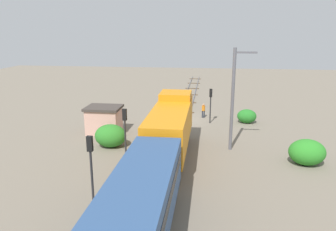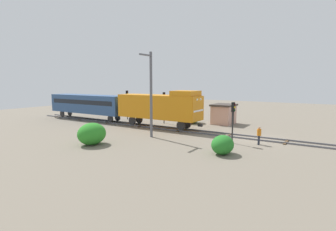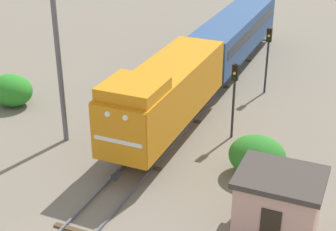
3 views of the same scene
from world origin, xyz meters
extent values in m
cube|color=#4C3823|center=(0.00, 2.90, 0.04)|extent=(2.40, 0.24, 0.09)
cube|color=#4C3823|center=(0.00, 8.70, 0.04)|extent=(2.40, 0.24, 0.09)
cube|color=#4C3823|center=(0.00, 14.51, 0.04)|extent=(2.40, 0.24, 0.09)
cube|color=#4C3823|center=(0.00, 20.31, 0.04)|extent=(2.40, 0.24, 0.09)
cube|color=#4C3823|center=(0.00, 26.11, 0.04)|extent=(2.40, 0.24, 0.09)
cube|color=#4C3823|center=(0.00, 31.92, 0.04)|extent=(2.40, 0.24, 0.09)
cube|color=orange|center=(0.00, 12.12, 2.71)|extent=(2.90, 11.00, 2.90)
cube|color=orange|center=(0.00, 8.22, 4.46)|extent=(2.75, 2.80, 0.60)
cube|color=orange|center=(0.00, 6.57, 2.71)|extent=(2.84, 0.10, 2.84)
cube|color=white|center=(0.00, 6.53, 2.51)|extent=(2.46, 0.06, 0.20)
sphere|color=white|center=(-0.45, 6.52, 3.81)|extent=(0.28, 0.28, 0.28)
sphere|color=white|center=(0.45, 6.52, 3.81)|extent=(0.28, 0.28, 0.28)
cylinder|color=#262628|center=(0.00, 6.27, 0.86)|extent=(0.36, 0.50, 0.36)
cylinder|color=#262628|center=(-0.72, 8.42, 0.71)|extent=(0.18, 1.10, 1.10)
cylinder|color=#262628|center=(0.72, 8.42, 0.71)|extent=(0.18, 1.10, 1.10)
cylinder|color=#262628|center=(-0.72, 15.82, 0.71)|extent=(0.18, 1.10, 1.10)
cylinder|color=#262628|center=(0.72, 15.82, 0.71)|extent=(0.18, 1.10, 1.10)
cube|color=#2D4C7A|center=(0.00, 25.22, 2.47)|extent=(2.80, 14.00, 2.70)
cube|color=black|center=(0.00, 25.22, 2.82)|extent=(2.84, 12.88, 0.64)
cylinder|color=#262628|center=(-0.72, 19.82, 0.64)|extent=(0.16, 0.96, 0.96)
cylinder|color=#262628|center=(0.72, 19.82, 0.64)|extent=(0.16, 0.96, 0.96)
cylinder|color=#262628|center=(-0.72, 30.62, 0.64)|extent=(0.16, 0.96, 0.96)
cylinder|color=#262628|center=(0.72, 30.62, 0.64)|extent=(0.16, 0.96, 0.96)
cylinder|color=#262628|center=(3.40, 13.51, 2.18)|extent=(0.14, 0.14, 4.36)
cube|color=black|center=(3.40, 13.51, 3.91)|extent=(0.32, 0.24, 0.90)
sphere|color=#390606|center=(3.40, 13.37, 4.18)|extent=(0.16, 0.16, 0.16)
sphere|color=yellow|center=(3.40, 13.37, 3.90)|extent=(0.16, 0.16, 0.16)
sphere|color=black|center=(3.40, 13.37, 3.62)|extent=(0.16, 0.16, 0.16)
cylinder|color=#262628|center=(3.60, 20.47, 2.24)|extent=(0.14, 0.14, 4.48)
cube|color=black|center=(3.60, 20.47, 4.03)|extent=(0.32, 0.24, 0.90)
sphere|color=#390606|center=(3.60, 20.33, 4.30)|extent=(0.16, 0.16, 0.16)
sphere|color=yellow|center=(3.60, 20.33, 4.02)|extent=(0.16, 0.16, 0.16)
sphere|color=black|center=(3.60, 20.33, 3.74)|extent=(0.16, 0.16, 0.16)
cylinder|color=#595960|center=(-5.00, 9.56, 4.42)|extent=(0.28, 0.28, 8.85)
cube|color=#D19E8C|center=(7.50, 6.30, 1.25)|extent=(3.20, 2.60, 2.50)
cube|color=#3F3833|center=(7.50, 6.30, 2.62)|extent=(3.50, 2.90, 0.24)
cube|color=#2D2319|center=(7.50, 4.98, 0.95)|extent=(0.80, 0.06, 1.90)
ellipsoid|color=#2B8526|center=(-10.73, 12.19, 1.02)|extent=(2.80, 2.29, 2.04)
ellipsoid|color=#2C7926|center=(5.64, 10.23, 1.03)|extent=(2.83, 2.32, 2.06)
camera|label=1|loc=(-3.01, 37.24, 10.32)|focal=35.00mm
camera|label=2|loc=(-26.99, -6.59, 5.80)|focal=28.00mm
camera|label=3|loc=(10.19, -11.44, 13.81)|focal=55.00mm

